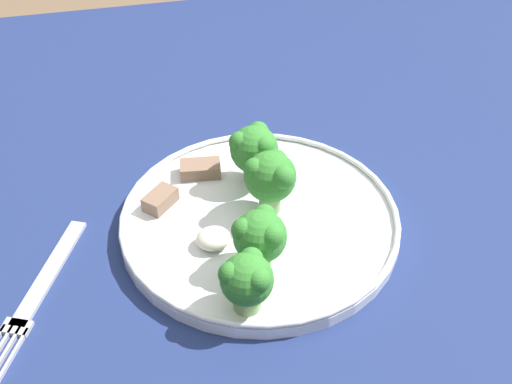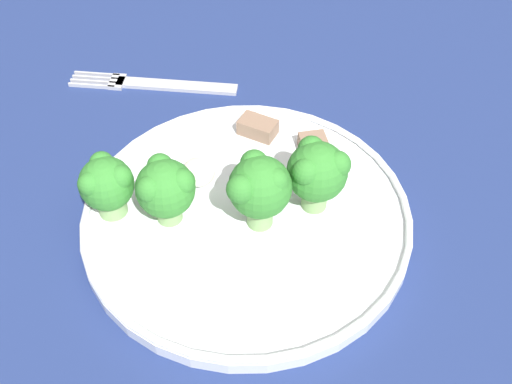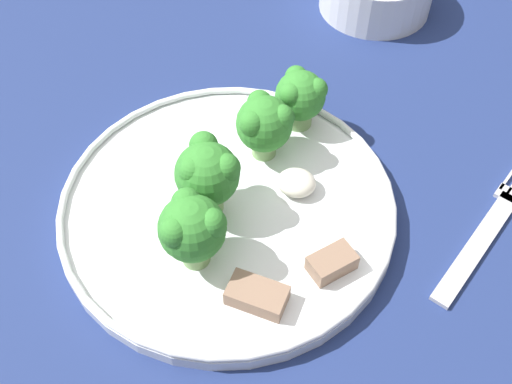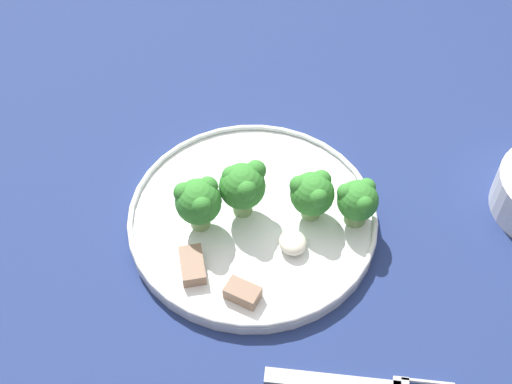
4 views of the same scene
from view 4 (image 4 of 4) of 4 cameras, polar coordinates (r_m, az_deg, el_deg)
table at (r=0.89m, az=-1.83°, el=-3.32°), size 1.11×1.11×0.73m
dinner_plate at (r=0.77m, az=-0.27°, el=-2.15°), size 0.27×0.27×0.02m
broccoli_floret_near_rim_left at (r=0.75m, az=4.52°, el=-0.12°), size 0.05×0.05×0.06m
broccoli_floret_center_left at (r=0.74m, az=-4.64°, el=-0.75°), size 0.05×0.05×0.06m
broccoli_floret_back_left at (r=0.75m, az=8.14°, el=-0.68°), size 0.04×0.04×0.05m
broccoli_floret_front_left at (r=0.75m, az=-0.78°, el=0.56°), size 0.05×0.05×0.07m
meat_slice_front_slice at (r=0.73m, az=-5.12°, el=-5.86°), size 0.04×0.03×0.01m
meat_slice_middle_slice at (r=0.71m, az=-1.08°, el=-8.06°), size 0.04×0.04×0.02m
sauce_dollop at (r=0.74m, az=2.96°, el=-4.06°), size 0.03×0.03×0.02m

